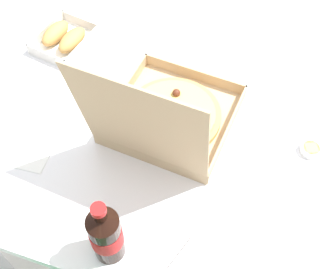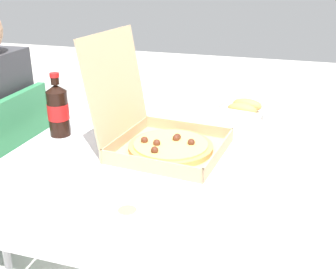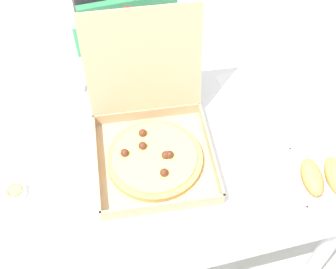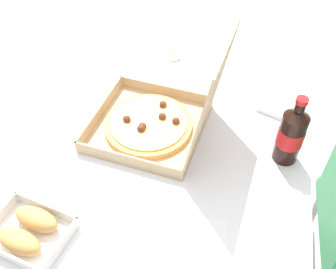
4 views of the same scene
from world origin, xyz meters
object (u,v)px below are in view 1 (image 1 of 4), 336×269
(pizza_box_open, at_px, (168,117))
(dipping_sauce_cup, at_px, (311,149))
(napkin_pile, at_px, (201,266))
(cola_bottle, at_px, (106,234))
(bread_side_box, at_px, (64,38))
(paper_menu, at_px, (17,143))

(pizza_box_open, bearing_deg, dipping_sauce_cup, -173.20)
(napkin_pile, xyz_separation_m, dipping_sauce_cup, (-0.19, -0.40, 0.00))
(cola_bottle, distance_m, napkin_pile, 0.23)
(pizza_box_open, height_order, bread_side_box, pizza_box_open)
(dipping_sauce_cup, bearing_deg, cola_bottle, 46.21)
(cola_bottle, xyz_separation_m, paper_menu, (0.36, -0.20, -0.09))
(pizza_box_open, distance_m, bread_side_box, 0.48)
(bread_side_box, distance_m, napkin_pile, 0.84)
(bread_side_box, height_order, cola_bottle, cola_bottle)
(cola_bottle, relative_size, paper_menu, 1.07)
(bread_side_box, bearing_deg, pizza_box_open, 153.00)
(bread_side_box, xyz_separation_m, dipping_sauce_cup, (-0.82, 0.17, -0.01))
(cola_bottle, distance_m, dipping_sauce_cup, 0.59)
(bread_side_box, relative_size, dipping_sauce_cup, 3.82)
(bread_side_box, bearing_deg, cola_bottle, 124.47)
(dipping_sauce_cup, bearing_deg, napkin_pile, 64.03)
(pizza_box_open, bearing_deg, paper_menu, 25.42)
(cola_bottle, bearing_deg, paper_menu, -28.66)
(paper_menu, bearing_deg, pizza_box_open, -158.51)
(bread_side_box, relative_size, cola_bottle, 0.96)
(cola_bottle, bearing_deg, dipping_sauce_cup, -133.79)
(pizza_box_open, relative_size, cola_bottle, 1.86)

